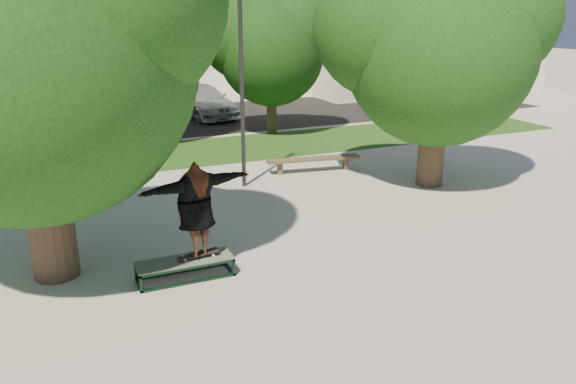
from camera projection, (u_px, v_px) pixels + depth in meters
name	position (u px, v px, depth m)	size (l,w,h in m)	color
ground	(279.00, 258.00, 11.51)	(120.00, 120.00, 0.00)	#AEAAA0
grass_strip	(203.00, 151.00, 20.16)	(30.00, 4.00, 0.02)	#1E4012
asphalt_strip	(143.00, 122.00, 25.45)	(40.00, 8.00, 0.01)	black
tree_left	(19.00, 37.00, 9.46)	(6.96, 5.95, 7.12)	#38281E
tree_right	(436.00, 39.00, 15.18)	(6.24, 5.33, 6.51)	#38281E
bg_tree_mid	(123.00, 34.00, 20.38)	(5.76, 4.92, 6.24)	#38281E
bg_tree_right	(269.00, 46.00, 22.20)	(5.04, 4.31, 5.43)	#38281E
lamppost	(242.00, 76.00, 15.27)	(0.25, 0.15, 6.11)	#2D2D30
side_building	(404.00, 24.00, 36.30)	(15.00, 10.00, 8.00)	white
grind_box	(185.00, 269.00, 10.61)	(1.80, 0.60, 0.38)	black
skater_rig	(196.00, 209.00, 10.35)	(2.31, 1.11, 1.89)	white
bench	(314.00, 160.00, 17.56)	(3.00, 0.83, 0.46)	brown
car_silver_a	(53.00, 113.00, 23.25)	(1.85, 4.60, 1.57)	#A6A7AB
car_dark	(65.00, 109.00, 24.18)	(1.64, 4.71, 1.55)	black
car_grey	(100.00, 116.00, 22.90)	(2.47, 5.36, 1.49)	#504F54
car_silver_b	(202.00, 101.00, 26.78)	(2.03, 5.00, 1.45)	silver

